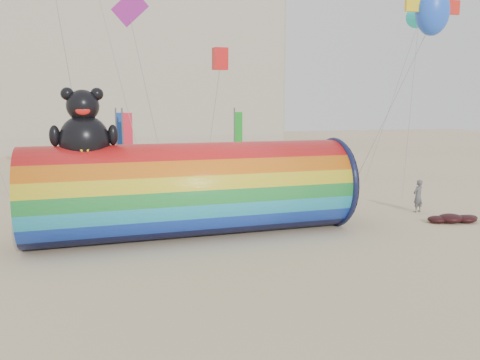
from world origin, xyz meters
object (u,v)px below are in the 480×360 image
object	(u,v)px
fabric_bundle	(453,218)
hotel_building	(27,64)
kite_handler	(418,196)
windsock_assembly	(193,187)

from	to	relation	value
fabric_bundle	hotel_building	bearing A→B (deg)	116.92
kite_handler	fabric_bundle	bearing A→B (deg)	78.73
hotel_building	kite_handler	bearing A→B (deg)	-62.09
kite_handler	fabric_bundle	size ratio (longest dim) A/B	0.63
windsock_assembly	kite_handler	size ratio (longest dim) A/B	7.94
fabric_bundle	kite_handler	bearing A→B (deg)	95.48
kite_handler	windsock_assembly	bearing A→B (deg)	-13.02
hotel_building	kite_handler	xyz separation A→B (m)	(22.50, -42.47, -9.49)
hotel_building	fabric_bundle	world-z (taller)	hotel_building
kite_handler	fabric_bundle	xyz separation A→B (m)	(0.22, -2.25, -0.65)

